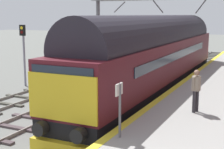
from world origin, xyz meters
TOP-DOWN VIEW (x-y plane):
  - ground_plane at (0.00, 0.00)m, footprint 140.00×140.00m
  - track_main at (0.00, 0.00)m, footprint 2.50×60.00m
  - track_adjacent_west at (-3.47, 0.00)m, footprint 2.50×60.00m
  - track_adjacent_far_west at (-6.55, 0.00)m, footprint 2.50×60.00m
  - station_platform at (3.60, 0.00)m, footprint 4.00×44.00m
  - diesel_locomotive at (0.00, 4.80)m, footprint 2.74×20.07m
  - signal_post_far at (-8.67, 3.47)m, footprint 0.44×0.22m
  - platform_number_sign at (2.08, -5.03)m, footprint 0.10×0.44m
  - waiting_passenger at (3.61, -1.28)m, footprint 0.44×0.48m
  - overhead_footbridge at (-1.22, 14.55)m, footprint 15.85×2.00m

SIDE VIEW (x-z plane):
  - ground_plane at x=0.00m, z-range 0.00..0.00m
  - track_main at x=0.00m, z-range -0.02..0.13m
  - track_adjacent_west at x=-3.47m, z-range -0.02..0.13m
  - track_adjacent_far_west at x=-6.55m, z-range -0.02..0.13m
  - station_platform at x=3.60m, z-range 0.00..1.01m
  - waiting_passenger at x=3.61m, z-range 1.17..2.81m
  - platform_number_sign at x=2.08m, z-range 1.30..2.97m
  - diesel_locomotive at x=0.00m, z-range 0.15..4.83m
  - signal_post_far at x=-8.67m, z-range 0.52..4.59m
  - overhead_footbridge at x=-1.22m, z-range 2.70..9.20m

